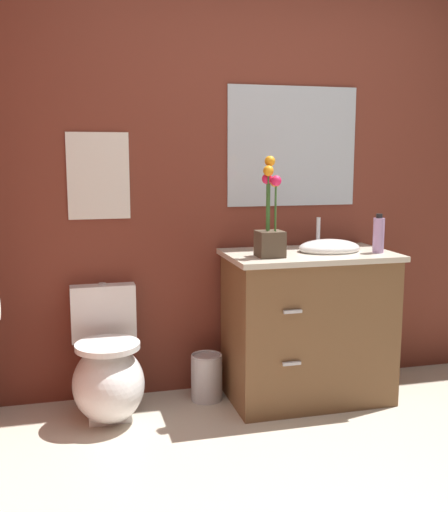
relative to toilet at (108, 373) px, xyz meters
The scene contains 8 objects.
wall_back 1.52m from the toilet, 15.28° to the left, with size 4.74×0.05×2.50m, color maroon.
toilet is the anchor object (origin of this frame).
vanity_cabinet 1.16m from the toilet, ahead, with size 0.94×0.56×1.04m.
flower_vase 1.17m from the toilet, ahead, with size 0.14×0.14×0.54m.
soap_bottle 1.67m from the toilet, ahead, with size 0.06×0.06×0.22m.
trash_bin 0.58m from the toilet, ahead, with size 0.18×0.18×0.27m.
wall_poster 1.08m from the toilet, 90.00° to the left, with size 0.34×0.01×0.48m, color silver.
wall_mirror 1.68m from the toilet, 13.24° to the left, with size 0.80×0.01×0.70m, color #B2BCC6.
Camera 1 is at (-1.08, -1.88, 1.39)m, focal length 42.60 mm.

